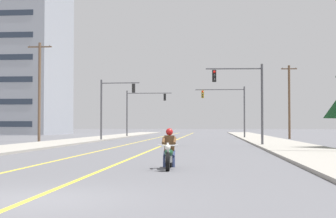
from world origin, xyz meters
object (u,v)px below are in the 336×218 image
(traffic_signal_near_left, at_px, (112,101))
(traffic_signal_mid_right, at_px, (230,104))
(traffic_signal_mid_left, at_px, (140,106))
(motorcycle_with_rider, at_px, (169,153))
(utility_pole_left_near, at_px, (39,90))
(traffic_signal_near_right, at_px, (246,92))
(utility_pole_right_far, at_px, (289,101))

(traffic_signal_near_left, distance_m, traffic_signal_mid_right, 15.89)
(traffic_signal_mid_left, bearing_deg, traffic_signal_near_left, -92.00)
(motorcycle_with_rider, xyz_separation_m, utility_pole_left_near, (-14.79, 28.10, 4.36))
(traffic_signal_mid_right, bearing_deg, motorcycle_with_rider, -95.00)
(traffic_signal_near_right, distance_m, utility_pole_left_near, 20.60)
(traffic_signal_near_left, bearing_deg, motorcycle_with_rider, -74.96)
(motorcycle_with_rider, relative_size, traffic_signal_near_left, 0.35)
(utility_pole_left_near, distance_m, utility_pole_right_far, 28.03)
(motorcycle_with_rider, xyz_separation_m, traffic_signal_mid_right, (3.67, 41.90, 3.57))
(traffic_signal_near_right, bearing_deg, motorcycle_with_rider, -101.62)
(traffic_signal_near_left, bearing_deg, utility_pole_left_near, -150.22)
(traffic_signal_near_left, bearing_deg, traffic_signal_near_right, -42.95)
(traffic_signal_near_right, distance_m, traffic_signal_mid_right, 21.95)
(traffic_signal_mid_right, bearing_deg, utility_pole_right_far, -13.03)
(traffic_signal_near_right, xyz_separation_m, traffic_signal_mid_left, (-12.06, 27.77, 0.11))
(traffic_signal_near_right, distance_m, utility_pole_right_far, 21.35)
(traffic_signal_near_left, xyz_separation_m, utility_pole_left_near, (-6.28, -3.59, 0.91))
(motorcycle_with_rider, distance_m, utility_pole_left_near, 32.05)
(motorcycle_with_rider, relative_size, traffic_signal_mid_right, 0.35)
(traffic_signal_near_right, relative_size, traffic_signal_near_left, 1.00)
(motorcycle_with_rider, bearing_deg, traffic_signal_near_right, 78.38)
(utility_pole_left_near, bearing_deg, utility_pole_right_far, 25.88)
(traffic_signal_mid_left, bearing_deg, motorcycle_with_rider, -80.53)
(motorcycle_with_rider, height_order, utility_pole_left_near, utility_pole_left_near)
(utility_pole_right_far, bearing_deg, traffic_signal_mid_left, 158.10)
(utility_pole_right_far, bearing_deg, traffic_signal_near_left, -155.47)
(traffic_signal_near_left, relative_size, traffic_signal_mid_right, 1.00)
(traffic_signal_mid_right, xyz_separation_m, utility_pole_left_near, (-18.46, -13.79, 0.79))
(traffic_signal_near_right, distance_m, traffic_signal_near_left, 17.24)
(traffic_signal_mid_left, xyz_separation_m, utility_pole_left_near, (-6.84, -19.62, 0.78))
(traffic_signal_near_left, relative_size, traffic_signal_mid_left, 1.00)
(traffic_signal_near_left, xyz_separation_m, traffic_signal_mid_left, (0.56, 16.03, 0.13))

